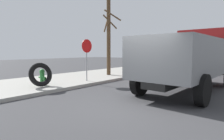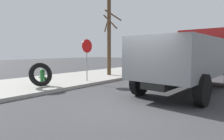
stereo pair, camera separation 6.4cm
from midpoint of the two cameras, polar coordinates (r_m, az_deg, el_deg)
name	(u,v)px [view 1 (the left image)]	position (r m, az deg, el deg)	size (l,w,h in m)	color
ground_plane	(130,109)	(6.28, 5.22, -11.59)	(80.00, 80.00, 0.00)	#38383A
sidewalk_curb	(29,85)	(11.18, -23.62, -4.02)	(36.00, 5.00, 0.15)	#99968E
fire_hydrant	(42,77)	(10.26, -20.17, -1.85)	(0.25, 0.57, 0.82)	#2D8438
loose_tire	(41,75)	(9.79, -20.61, -1.28)	(1.16, 1.16, 0.23)	black
stop_sign	(87,52)	(11.09, -7.68, 5.30)	(0.76, 0.08, 2.38)	gray
dump_truck_gray	(191,56)	(9.79, 22.33, 3.77)	(7.06, 2.94, 3.00)	slate
bare_tree	(109,36)	(13.86, -1.13, 10.17)	(1.24, 1.21, 5.45)	#4C3823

